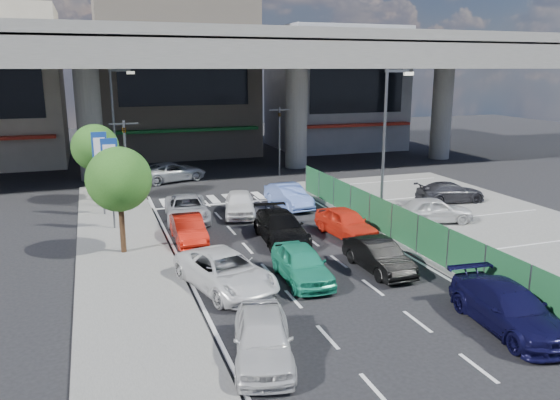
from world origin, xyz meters
name	(u,v)px	position (x,y,z in m)	size (l,w,h in m)	color
ground	(304,266)	(0.00, 0.00, 0.00)	(120.00, 120.00, 0.00)	black
parking_lot	(488,228)	(11.00, 2.00, 0.03)	(12.00, 28.00, 0.06)	#5C5C59
sidewalk_left	(124,253)	(-7.00, 4.00, 0.06)	(4.00, 30.00, 0.12)	#5C5C59
fence_run	(403,227)	(5.30, 1.00, 0.90)	(0.16, 22.00, 1.80)	#1B512D
expressway	(197,58)	(0.00, 22.00, 8.76)	(64.00, 14.00, 10.75)	slate
building_center	(176,74)	(0.00, 32.97, 7.49)	(14.00, 10.90, 15.00)	gray
building_east	(335,89)	(16.00, 31.97, 5.99)	(12.00, 10.90, 12.00)	gray
traffic_light_left	(125,143)	(-6.20, 12.00, 3.94)	(1.60, 1.24, 5.20)	#595B60
traffic_light_right	(279,124)	(5.50, 19.00, 3.94)	(1.60, 1.24, 5.20)	#595B60
street_lamp_right	(387,130)	(7.17, 6.00, 4.77)	(1.65, 0.22, 8.00)	#595B60
street_lamp_left	(116,119)	(-6.33, 18.00, 4.77)	(1.65, 0.22, 8.00)	#595B60
signboard_near	(111,171)	(-7.20, 7.99, 3.06)	(0.80, 0.14, 4.70)	#595B60
signboard_far	(101,162)	(-7.60, 10.99, 3.06)	(0.80, 0.14, 4.70)	#595B60
tree_near	(119,180)	(-7.00, 4.00, 3.39)	(2.80, 2.80, 4.80)	#382314
tree_far	(95,148)	(-7.80, 14.50, 3.39)	(2.80, 2.80, 4.80)	#382314
van_white_back_left	(263,338)	(-3.88, -6.64, 0.69)	(1.63, 4.05, 1.38)	silver
minivan_navy_back	(509,308)	(4.03, -7.32, 0.69)	(1.93, 4.76, 1.38)	black
sedan_white_mid_left	(226,271)	(-3.65, -1.28, 0.69)	(2.29, 4.97, 1.38)	white
taxi_teal_mid	(302,264)	(-0.67, -1.44, 0.69)	(1.63, 4.05, 1.38)	#25A47D
hatch_black_mid_right	(378,256)	(2.65, -1.50, 0.64)	(1.36, 3.89, 1.28)	black
taxi_orange_left	(188,229)	(-3.97, 4.84, 0.63)	(1.34, 3.83, 1.26)	#B8160A
sedan_black_mid	(281,227)	(0.21, 3.50, 0.69)	(1.93, 4.76, 1.38)	black
taxi_orange_right	(346,223)	(3.47, 3.19, 0.69)	(1.63, 4.05, 1.38)	red
wagon_silver_front_left	(187,209)	(-3.41, 8.53, 0.67)	(2.21, 4.80, 1.33)	#AAADB3
sedan_white_front_mid	(240,203)	(-0.43, 8.68, 0.69)	(1.63, 4.05, 1.38)	white
kei_truck_front_right	(289,196)	(2.78, 9.50, 0.69)	(1.46, 4.19, 1.38)	#5C7ACC
crossing_wagon_silver	(172,172)	(-2.57, 19.56, 0.69)	(2.29, 4.96, 1.38)	silver
parked_sedan_white	(434,210)	(8.88, 3.75, 0.74)	(1.61, 4.00, 1.36)	silver
parked_sedan_dgrey	(450,192)	(12.48, 7.27, 0.68)	(1.73, 4.24, 1.23)	#2A2A2F
traffic_cone	(399,226)	(6.09, 2.63, 0.44)	(0.39, 0.39, 0.77)	#F8470D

